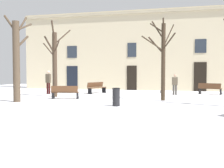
# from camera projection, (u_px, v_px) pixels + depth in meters

# --- Properties ---
(ground_plane) EXTENTS (35.38, 35.38, 0.00)m
(ground_plane) POSITION_uv_depth(u_px,v_px,m) (104.00, 101.00, 16.35)
(ground_plane) COLOR white
(building_facade) EXTENTS (22.11, 0.60, 7.38)m
(building_facade) POSITION_uv_depth(u_px,v_px,m) (133.00, 50.00, 25.72)
(building_facade) COLOR beige
(building_facade) RESTS_ON ground
(tree_right_of_center) EXTENTS (1.95, 1.78, 4.87)m
(tree_right_of_center) POSITION_uv_depth(u_px,v_px,m) (163.00, 57.00, 16.65)
(tree_right_of_center) COLOR #382B1E
(tree_right_of_center) RESTS_ON ground
(tree_foreground) EXTENTS (1.62, 1.21, 5.11)m
(tree_foreground) POSITION_uv_depth(u_px,v_px,m) (17.00, 58.00, 15.95)
(tree_foreground) COLOR #4C3D2D
(tree_foreground) RESTS_ON ground
(tree_near_facade) EXTENTS (1.49, 1.77, 5.05)m
(tree_near_facade) POSITION_uv_depth(u_px,v_px,m) (55.00, 62.00, 19.00)
(tree_near_facade) COLOR #423326
(tree_near_facade) RESTS_ON ground
(streetlamp) EXTENTS (0.30, 0.30, 3.91)m
(streetlamp) POSITION_uv_depth(u_px,v_px,m) (162.00, 63.00, 22.37)
(streetlamp) COLOR black
(streetlamp) RESTS_ON ground
(litter_bin) EXTENTS (0.41, 0.41, 0.93)m
(litter_bin) POSITION_uv_depth(u_px,v_px,m) (116.00, 97.00, 14.09)
(litter_bin) COLOR black
(litter_bin) RESTS_ON ground
(bench_back_to_back_right) EXTENTS (1.15, 1.84, 0.89)m
(bench_back_to_back_right) POSITION_uv_depth(u_px,v_px,m) (96.00, 87.00, 21.90)
(bench_back_to_back_right) COLOR #51331E
(bench_back_to_back_right) RESTS_ON ground
(bench_near_center_tree) EXTENTS (1.79, 0.74, 0.85)m
(bench_near_center_tree) POSITION_uv_depth(u_px,v_px,m) (65.00, 92.00, 17.62)
(bench_near_center_tree) COLOR #51331E
(bench_near_center_tree) RESTS_ON ground
(bench_facing_shops) EXTENTS (1.76, 1.02, 0.85)m
(bench_facing_shops) POSITION_uv_depth(u_px,v_px,m) (210.00, 88.00, 21.11)
(bench_facing_shops) COLOR #51331E
(bench_facing_shops) RESTS_ON ground
(person_near_bench) EXTENTS (0.40, 0.27, 1.82)m
(person_near_bench) POSITION_uv_depth(u_px,v_px,m) (48.00, 81.00, 21.30)
(person_near_bench) COLOR #350F0F
(person_near_bench) RESTS_ON ground
(person_strolling) EXTENTS (0.42, 0.30, 1.56)m
(person_strolling) POSITION_uv_depth(u_px,v_px,m) (175.00, 83.00, 20.58)
(person_strolling) COLOR #403D3A
(person_strolling) RESTS_ON ground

